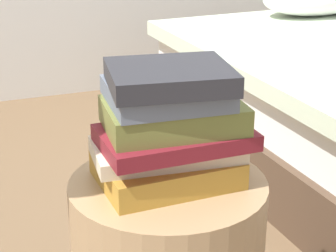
{
  "coord_description": "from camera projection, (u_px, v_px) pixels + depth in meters",
  "views": [
    {
      "loc": [
        -0.39,
        -1.02,
        1.0
      ],
      "look_at": [
        0.0,
        0.0,
        0.57
      ],
      "focal_mm": 64.39,
      "sensor_mm": 36.0,
      "label": 1
    }
  ],
  "objects": [
    {
      "name": "book_slate",
      "position": [
        164.0,
        93.0,
        1.16
      ],
      "size": [
        0.24,
        0.22,
        0.04
      ],
      "primitive_type": "cube",
      "rotation": [
        0.0,
        0.0,
        -0.08
      ],
      "color": "slate",
      "rests_on": "book_olive"
    },
    {
      "name": "book_maroon",
      "position": [
        175.0,
        137.0,
        1.18
      ],
      "size": [
        0.29,
        0.18,
        0.03
      ],
      "primitive_type": "cube",
      "rotation": [
        0.0,
        0.0,
        0.01
      ],
      "color": "maroon",
      "rests_on": "book_cream"
    },
    {
      "name": "book_charcoal",
      "position": [
        167.0,
        77.0,
        1.13
      ],
      "size": [
        0.26,
        0.23,
        0.04
      ],
      "primitive_type": "cube",
      "rotation": [
        0.0,
        0.0,
        -0.15
      ],
      "color": "#28282D",
      "rests_on": "book_slate"
    },
    {
      "name": "book_cream",
      "position": [
        166.0,
        150.0,
        1.2
      ],
      "size": [
        0.31,
        0.18,
        0.03
      ],
      "primitive_type": "cube",
      "rotation": [
        0.0,
        0.0,
        -0.1
      ],
      "color": "beige",
      "rests_on": "book_ochre"
    },
    {
      "name": "book_ochre",
      "position": [
        168.0,
        168.0,
        1.22
      ],
      "size": [
        0.27,
        0.21,
        0.05
      ],
      "primitive_type": "cube",
      "rotation": [
        0.0,
        0.0,
        0.03
      ],
      "color": "#B7842D",
      "rests_on": "side_table"
    },
    {
      "name": "book_olive",
      "position": [
        174.0,
        116.0,
        1.17
      ],
      "size": [
        0.28,
        0.2,
        0.05
      ],
      "primitive_type": "cube",
      "rotation": [
        0.0,
        0.0,
        -0.08
      ],
      "color": "olive",
      "rests_on": "book_maroon"
    }
  ]
}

